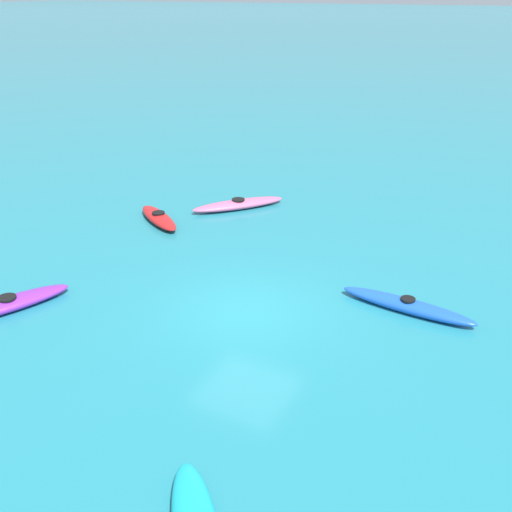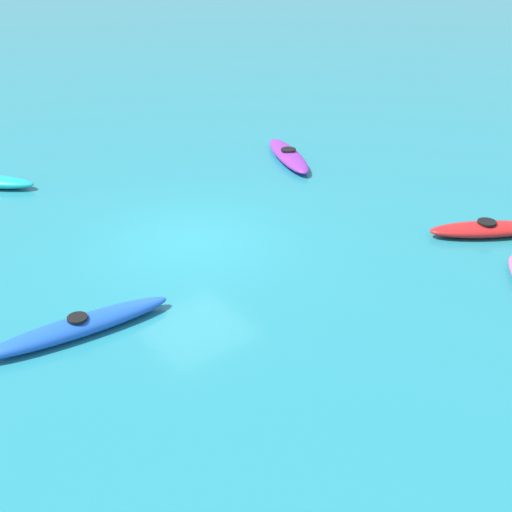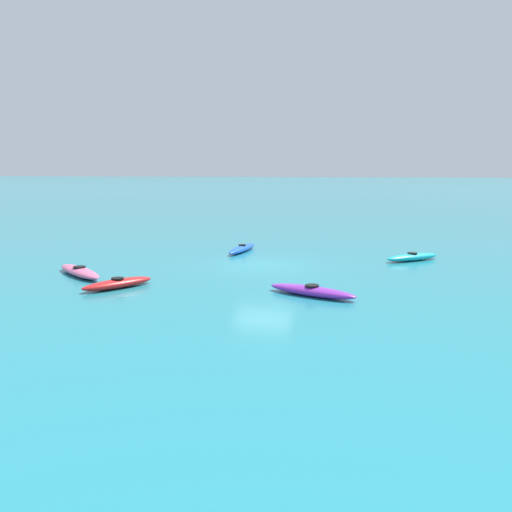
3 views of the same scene
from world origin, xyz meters
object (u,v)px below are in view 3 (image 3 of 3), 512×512
kayak_pink (80,271)px  kayak_red (118,283)px  kayak_purple (312,291)px  kayak_cyan (412,257)px  kayak_blue (242,248)px

kayak_pink → kayak_red: bearing=145.1°
kayak_purple → kayak_cyan: 8.81m
kayak_red → kayak_blue: 9.53m
kayak_red → kayak_blue: same height
kayak_purple → kayak_cyan: bearing=-114.2°
kayak_pink → kayak_cyan: bearing=-153.0°
kayak_red → kayak_cyan: size_ratio=0.98×
kayak_blue → kayak_pink: bearing=58.2°
kayak_red → kayak_purple: bearing=-177.3°
kayak_red → kayak_purple: (-6.80, -0.33, -0.00)m
kayak_blue → kayak_purple: 10.10m
kayak_purple → kayak_cyan: size_ratio=1.19×
kayak_pink → kayak_cyan: size_ratio=1.19×
kayak_pink → kayak_blue: bearing=-121.8°
kayak_red → kayak_cyan: same height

